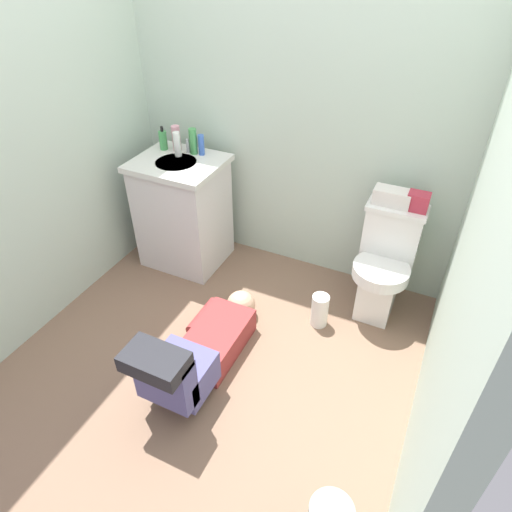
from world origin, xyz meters
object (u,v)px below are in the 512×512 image
person_plumber (199,350)px  paper_towel_roll (320,310)px  toiletry_bag (418,202)px  bottle_blue (201,145)px  bottle_pink (176,138)px  soap_dispenser (163,140)px  vanity_cabinet (183,211)px  tissue_box (392,197)px  bottle_white (177,144)px  faucet (188,146)px  toilet (384,264)px  bottle_green (193,141)px

person_plumber → paper_towel_roll: 0.83m
toiletry_bag → bottle_blue: bearing=-179.8°
bottle_blue → bottle_pink: bearing=-178.3°
toiletry_bag → soap_dispenser: (-1.75, -0.04, 0.08)m
vanity_cabinet → tissue_box: tissue_box is taller
person_plumber → paper_towel_roll: size_ratio=4.58×
toiletry_bag → bottle_white: bottle_white is taller
soap_dispenser → vanity_cabinet: bearing=-32.4°
bottle_white → paper_towel_roll: size_ratio=0.73×
faucet → toiletry_bag: 1.57m
toiletry_bag → soap_dispenser: bearing=-178.6°
tissue_box → toilet: bearing=-63.6°
toilet → soap_dispenser: 1.73m
tissue_box → vanity_cabinet: bearing=-173.5°
soap_dispenser → bottle_green: (0.23, 0.03, 0.02)m
toiletry_bag → bottle_green: (-1.52, -0.01, 0.10)m
tissue_box → toiletry_bag: bearing=0.0°
soap_dispenser → bottle_blue: soap_dispenser is taller
bottle_green → soap_dispenser: bearing=-173.2°
toilet → paper_towel_roll: size_ratio=3.23×
faucet → paper_towel_roll: faucet is taller
person_plumber → bottle_blue: size_ratio=7.55×
paper_towel_roll → bottle_blue: bearing=159.1°
toilet → tissue_box: size_ratio=3.41×
vanity_cabinet → bottle_pink: bottle_pink is taller
soap_dispenser → paper_towel_roll: size_ratio=0.71×
soap_dispenser → paper_towel_roll: soap_dispenser is taller
bottle_green → paper_towel_roll: size_ratio=0.77×
person_plumber → bottle_pink: (-0.76, 1.06, 0.73)m
bottle_green → paper_towel_roll: (1.12, -0.40, -0.79)m
soap_dispenser → bottle_pink: bottle_pink is taller
tissue_box → soap_dispenser: size_ratio=1.33×
bottle_blue → paper_towel_roll: (1.06, -0.40, -0.77)m
bottle_green → toilet: bearing=-3.1°
person_plumber → bottle_green: bearing=120.4°
person_plumber → soap_dispenser: size_ratio=6.42×
bottle_white → bottle_blue: bottle_white is taller
toilet → person_plumber: size_ratio=0.70×
soap_dispenser → bottle_pink: size_ratio=0.96×
toilet → faucet: size_ratio=7.50×
toilet → bottle_green: bearing=176.9°
vanity_cabinet → bottle_pink: 0.52m
tissue_box → toiletry_bag: (0.15, 0.00, 0.01)m
vanity_cabinet → bottle_blue: 0.51m
soap_dispenser → paper_towel_roll: (1.35, -0.37, -0.77)m
bottle_green → bottle_blue: bottle_green is taller
tissue_box → bottle_green: (-1.37, -0.01, 0.11)m
bottle_green → bottle_blue: size_ratio=1.26×
person_plumber → bottle_white: (-0.70, 0.98, 0.73)m
bottle_blue → vanity_cabinet: bearing=-122.1°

